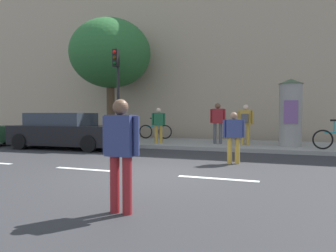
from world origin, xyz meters
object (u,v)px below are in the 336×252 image
object	(u,v)px
pedestrian_near_pole	(233,133)
pedestrian_in_dark_shirt	(245,121)
pedestrian_with_bag	(121,147)
traffic_light	(117,80)
parked_car_red	(65,131)
poster_column	(291,112)
pedestrian_in_red_top	(218,120)
street_tree	(110,54)
bicycle_upright	(155,131)
pedestrian_with_backpack	(159,122)

from	to	relation	value
pedestrian_near_pole	pedestrian_in_dark_shirt	size ratio (longest dim) A/B	0.89
pedestrian_near_pole	pedestrian_with_bag	distance (m)	5.18
traffic_light	parked_car_red	size ratio (longest dim) A/B	0.89
pedestrian_in_dark_shirt	parked_car_red	xyz separation A→B (m)	(-7.05, -2.59, -0.43)
pedestrian_near_pole	poster_column	bearing A→B (deg)	68.80
pedestrian_near_pole	traffic_light	bearing A→B (deg)	151.25
pedestrian_in_red_top	street_tree	bearing A→B (deg)	169.57
pedestrian_near_pole	pedestrian_in_dark_shirt	distance (m)	4.24
street_tree	pedestrian_in_red_top	size ratio (longest dim) A/B	3.56
pedestrian_near_pole	pedestrian_in_red_top	world-z (taller)	pedestrian_in_red_top
pedestrian_in_dark_shirt	bicycle_upright	world-z (taller)	pedestrian_in_dark_shirt
poster_column	pedestrian_in_red_top	xyz separation A→B (m)	(-2.92, 0.02, -0.32)
poster_column	pedestrian_with_backpack	xyz separation A→B (m)	(-5.44, -0.57, -0.44)
street_tree	pedestrian_near_pole	world-z (taller)	street_tree
traffic_light	street_tree	bearing A→B (deg)	125.52
pedestrian_in_dark_shirt	bicycle_upright	distance (m)	5.11
traffic_light	poster_column	bearing A→B (deg)	10.23
pedestrian_in_dark_shirt	parked_car_red	distance (m)	7.53
pedestrian_with_bag	pedestrian_in_dark_shirt	size ratio (longest dim) A/B	0.99
bicycle_upright	parked_car_red	xyz separation A→B (m)	(-2.29, -4.34, 0.18)
street_tree	pedestrian_near_pole	bearing A→B (deg)	-36.94
pedestrian_in_dark_shirt	pedestrian_with_backpack	world-z (taller)	pedestrian_in_dark_shirt
pedestrian_with_bag	pedestrian_in_red_top	bearing A→B (deg)	92.22
poster_column	pedestrian_near_pole	bearing A→B (deg)	-111.20
pedestrian_with_backpack	traffic_light	bearing A→B (deg)	-156.90
poster_column	pedestrian_with_backpack	size ratio (longest dim) A/B	1.73
pedestrian_in_dark_shirt	pedestrian_with_backpack	xyz separation A→B (m)	(-3.69, -0.52, -0.08)
traffic_light	bicycle_upright	distance (m)	3.85
traffic_light	bicycle_upright	xyz separation A→B (m)	(0.59, 2.98, -2.37)
pedestrian_with_backpack	pedestrian_with_bag	bearing A→B (deg)	-71.88
pedestrian_near_pole	bicycle_upright	world-z (taller)	pedestrian_near_pole
street_tree	parked_car_red	xyz separation A→B (m)	(0.01, -3.75, -3.88)
street_tree	pedestrian_with_bag	distance (m)	12.73
pedestrian_near_pole	parked_car_red	distance (m)	7.33
pedestrian_in_dark_shirt	bicycle_upright	size ratio (longest dim) A/B	0.95
pedestrian_in_dark_shirt	poster_column	bearing A→B (deg)	1.52
traffic_light	pedestrian_with_bag	size ratio (longest dim) A/B	2.47
poster_column	street_tree	bearing A→B (deg)	172.84
pedestrian_with_bag	bicycle_upright	bearing A→B (deg)	109.65
traffic_light	parked_car_red	world-z (taller)	traffic_light
street_tree	pedestrian_in_dark_shirt	distance (m)	7.94
poster_column	parked_car_red	xyz separation A→B (m)	(-8.80, -2.64, -0.80)
traffic_light	pedestrian_in_dark_shirt	xyz separation A→B (m)	(5.36, 1.24, -1.76)
bicycle_upright	traffic_light	bearing A→B (deg)	-101.28
traffic_light	bicycle_upright	bearing A→B (deg)	78.72
pedestrian_with_bag	bicycle_upright	xyz separation A→B (m)	(-3.95, 11.07, -0.42)
pedestrian_near_pole	street_tree	bearing A→B (deg)	143.06
poster_column	pedestrian_with_bag	distance (m)	9.73
poster_column	bicycle_upright	bearing A→B (deg)	165.38
traffic_light	pedestrian_with_bag	distance (m)	9.49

